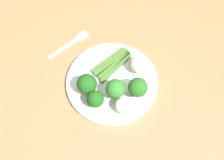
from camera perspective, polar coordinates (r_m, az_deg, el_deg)
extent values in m
cube|color=tan|center=(1.52, 0.31, -11.73)|extent=(6.00, 6.00, 0.02)
cube|color=#9E754C|center=(0.83, 0.56, 2.00)|extent=(1.27, 1.04, 0.04)
cylinder|color=white|center=(0.78, 0.00, -0.42)|extent=(0.29, 0.29, 0.01)
cube|color=#47752D|center=(0.81, -0.73, 4.54)|extent=(0.05, 0.14, 0.01)
cube|color=#47752D|center=(0.80, -0.14, 3.97)|extent=(0.05, 0.14, 0.01)
cube|color=#47752D|center=(0.80, 0.47, 3.40)|extent=(0.06, 0.13, 0.01)
cube|color=#47752D|center=(0.79, 1.16, 2.88)|extent=(0.06, 0.13, 0.01)
cylinder|color=#568E33|center=(0.75, 5.69, -2.72)|extent=(0.02, 0.02, 0.02)
sphere|color=#286B23|center=(0.73, 5.91, -1.67)|extent=(0.06, 0.06, 0.06)
cylinder|color=#4C7F2B|center=(0.74, -3.70, -5.18)|extent=(0.02, 0.02, 0.02)
sphere|color=#1E5B1C|center=(0.71, -3.82, -4.35)|extent=(0.05, 0.05, 0.05)
cylinder|color=#609E3D|center=(0.75, 0.76, -3.03)|extent=(0.02, 0.02, 0.02)
sphere|color=#337A2D|center=(0.72, 0.79, -1.99)|extent=(0.06, 0.06, 0.06)
cylinder|color=#4C7F2B|center=(0.76, -5.52, -2.01)|extent=(0.02, 0.02, 0.02)
sphere|color=#1E5B1C|center=(0.73, -5.74, -0.91)|extent=(0.06, 0.06, 0.06)
sphere|color=silver|center=(0.72, 2.41, -5.83)|extent=(0.05, 0.05, 0.05)
sphere|color=silver|center=(0.78, 5.85, 3.59)|extent=(0.05, 0.05, 0.05)
cube|color=silver|center=(0.87, -11.12, 7.09)|extent=(0.04, 0.12, 0.00)
cube|color=silver|center=(0.89, -6.31, 9.51)|extent=(0.01, 0.04, 0.00)
cube|color=silver|center=(0.89, -6.62, 9.82)|extent=(0.01, 0.04, 0.00)
cube|color=silver|center=(0.90, -6.94, 10.13)|extent=(0.01, 0.04, 0.00)
cube|color=silver|center=(0.90, -7.24, 10.43)|extent=(0.01, 0.04, 0.00)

